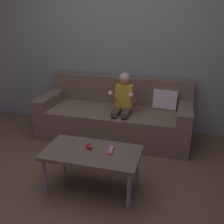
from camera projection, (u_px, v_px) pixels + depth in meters
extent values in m
plane|color=brown|center=(64.00, 201.00, 2.42)|extent=(9.54, 9.54, 0.00)
cube|color=gray|center=(117.00, 42.00, 3.67)|extent=(4.77, 0.05, 2.50)
cube|color=#75604C|center=(114.00, 123.00, 3.62)|extent=(2.04, 0.80, 0.41)
cube|color=#75604C|center=(120.00, 90.00, 3.77)|extent=(2.04, 0.16, 0.38)
cube|color=#75604C|center=(51.00, 99.00, 3.76)|extent=(0.18, 0.80, 0.14)
cube|color=#75604C|center=(185.00, 111.00, 3.28)|extent=(0.18, 0.80, 0.14)
cube|color=silver|center=(166.00, 99.00, 3.55)|extent=(0.34, 0.20, 0.27)
cylinder|color=#4C4238|center=(114.00, 133.00, 3.32)|extent=(0.07, 0.07, 0.41)
cylinder|color=#4C4238|center=(124.00, 134.00, 3.29)|extent=(0.07, 0.07, 0.41)
cube|color=#4C4238|center=(117.00, 112.00, 3.36)|extent=(0.08, 0.27, 0.08)
cube|color=#4C4238|center=(127.00, 113.00, 3.33)|extent=(0.08, 0.27, 0.08)
cube|color=gold|center=(124.00, 97.00, 3.40)|extent=(0.22, 0.13, 0.33)
cylinder|color=#DBAA87|center=(112.00, 96.00, 3.32)|extent=(0.05, 0.24, 0.19)
cylinder|color=#DBAA87|center=(132.00, 98.00, 3.25)|extent=(0.05, 0.24, 0.19)
sphere|color=#DBAA87|center=(125.00, 78.00, 3.31)|extent=(0.14, 0.14, 0.14)
cube|color=brown|center=(92.00, 153.00, 2.45)|extent=(0.90, 0.50, 0.04)
cylinder|color=gray|center=(45.00, 177.00, 2.45)|extent=(0.04, 0.04, 0.38)
cylinder|color=gray|center=(129.00, 192.00, 2.24)|extent=(0.04, 0.04, 0.38)
cylinder|color=gray|center=(64.00, 156.00, 2.81)|extent=(0.04, 0.04, 0.38)
cylinder|color=gray|center=(137.00, 167.00, 2.60)|extent=(0.04, 0.04, 0.38)
cube|color=pink|center=(111.00, 150.00, 2.43)|extent=(0.05, 0.14, 0.02)
cylinder|color=#99999E|center=(110.00, 151.00, 2.39)|extent=(0.02, 0.02, 0.00)
cylinder|color=silver|center=(111.00, 149.00, 2.43)|extent=(0.01, 0.01, 0.00)
cylinder|color=silver|center=(111.00, 148.00, 2.44)|extent=(0.01, 0.01, 0.00)
ellipsoid|color=red|center=(89.00, 146.00, 2.49)|extent=(0.10, 0.09, 0.04)
cylinder|color=#4C4C51|center=(89.00, 144.00, 2.48)|extent=(0.02, 0.02, 0.01)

